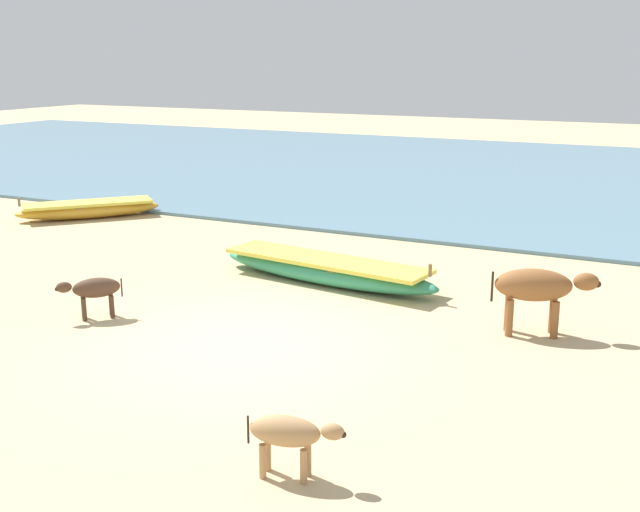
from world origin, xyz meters
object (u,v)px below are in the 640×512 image
object	(u,v)px
fishing_boat_1	(326,269)
calf_near_tan	(288,434)
fishing_boat_4	(89,209)
calf_far_dark	(94,290)
cow_adult_brown	(537,288)

from	to	relation	value
fishing_boat_1	calf_near_tan	size ratio (longest dim) A/B	4.67
fishing_boat_4	calf_near_tan	size ratio (longest dim) A/B	3.26
calf_far_dark	cow_adult_brown	bearing A→B (deg)	154.65
calf_near_tan	calf_far_dark	distance (m)	5.51
fishing_boat_1	calf_near_tan	world-z (taller)	fishing_boat_1
fishing_boat_4	cow_adult_brown	size ratio (longest dim) A/B	2.11
fishing_boat_1	cow_adult_brown	bearing A→B (deg)	-7.79
cow_adult_brown	calf_near_tan	world-z (taller)	cow_adult_brown
fishing_boat_4	cow_adult_brown	distance (m)	11.90
fishing_boat_1	calf_near_tan	xyz separation A→B (m)	(2.52, -5.98, 0.21)
fishing_boat_1	calf_near_tan	distance (m)	6.49
fishing_boat_4	cow_adult_brown	xyz separation A→B (m)	(11.35, -3.54, 0.47)
calf_near_tan	calf_far_dark	size ratio (longest dim) A/B	1.18
cow_adult_brown	calf_near_tan	xyz separation A→B (m)	(-1.25, -4.94, -0.25)
fishing_boat_1	fishing_boat_4	size ratio (longest dim) A/B	1.43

